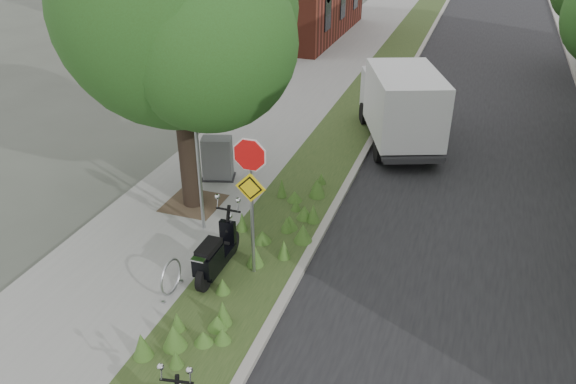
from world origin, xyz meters
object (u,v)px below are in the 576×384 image
(box_truck, at_px, (401,103))
(scooter_far, at_px, (214,259))
(sign_assembly, at_px, (251,180))
(utility_cabinet, at_px, (218,159))

(box_truck, bearing_deg, scooter_far, -105.92)
(sign_assembly, relative_size, utility_cabinet, 2.65)
(box_truck, xyz_separation_m, utility_cabinet, (-4.32, -4.31, -0.69))
(sign_assembly, height_order, scooter_far, sign_assembly)
(scooter_far, bearing_deg, sign_assembly, 30.75)
(utility_cabinet, bearing_deg, scooter_far, -65.60)
(box_truck, distance_m, utility_cabinet, 6.15)
(sign_assembly, bearing_deg, box_truck, 78.05)
(scooter_far, height_order, box_truck, box_truck)
(utility_cabinet, bearing_deg, sign_assembly, -55.18)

